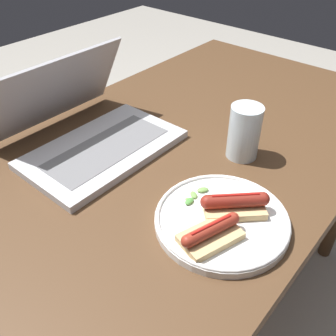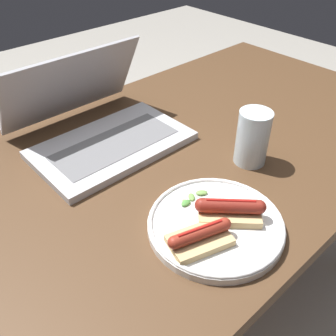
% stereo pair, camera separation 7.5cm
% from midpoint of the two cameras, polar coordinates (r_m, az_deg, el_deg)
% --- Properties ---
extents(ground_plane, '(6.00, 6.00, 0.00)m').
position_cam_midpoint_polar(ground_plane, '(1.45, -0.89, -21.45)').
color(ground_plane, '#9E998E').
extents(desk, '(1.43, 0.77, 0.73)m').
position_cam_midpoint_polar(desk, '(0.95, -1.27, -0.55)').
color(desk, '#4C331E').
rests_on(desk, ground_plane).
extents(laptop, '(0.37, 0.32, 0.21)m').
position_cam_midpoint_polar(laptop, '(0.93, -14.19, 5.29)').
color(laptop, '#B7B7BC').
rests_on(laptop, desk).
extents(plate, '(0.25, 0.25, 0.02)m').
position_cam_midpoint_polar(plate, '(0.71, 5.20, -7.96)').
color(plate, white).
rests_on(plate, desk).
extents(sausage_toast_left, '(0.12, 0.09, 0.04)m').
position_cam_midpoint_polar(sausage_toast_left, '(0.66, 3.24, -10.08)').
color(sausage_toast_left, tan).
rests_on(sausage_toast_left, plate).
extents(sausage_toast_middle, '(0.12, 0.12, 0.04)m').
position_cam_midpoint_polar(sausage_toast_middle, '(0.71, 7.15, -5.64)').
color(sausage_toast_middle, tan).
rests_on(sausage_toast_middle, plate).
extents(salad_pile, '(0.07, 0.06, 0.01)m').
position_cam_midpoint_polar(salad_pile, '(0.74, 1.67, -4.64)').
color(salad_pile, '#709E4C').
rests_on(salad_pile, plate).
extents(drinking_glass, '(0.07, 0.07, 0.13)m').
position_cam_midpoint_polar(drinking_glass, '(0.86, 9.13, 5.34)').
color(drinking_glass, silver).
rests_on(drinking_glass, desk).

